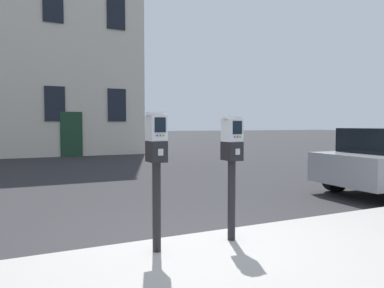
# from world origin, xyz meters

# --- Properties ---
(ground_plane) EXTENTS (160.00, 160.00, 0.00)m
(ground_plane) POSITION_xyz_m (0.00, 0.00, 0.00)
(ground_plane) COLOR #28282B
(parking_meter_near_kerb) EXTENTS (0.22, 0.25, 1.49)m
(parking_meter_near_kerb) POSITION_xyz_m (-0.52, -0.23, 1.16)
(parking_meter_near_kerb) COLOR black
(parking_meter_near_kerb) RESTS_ON sidewalk_slab
(parking_meter_twin_adjacent) EXTENTS (0.22, 0.25, 1.45)m
(parking_meter_twin_adjacent) POSITION_xyz_m (0.41, -0.23, 1.14)
(parking_meter_twin_adjacent) COLOR black
(parking_meter_twin_adjacent) RESTS_ON sidewalk_slab
(townhouse_grey_stucco) EXTENTS (8.67, 5.46, 13.42)m
(townhouse_grey_stucco) POSITION_xyz_m (-0.02, 17.11, 6.71)
(townhouse_grey_stucco) COLOR beige
(townhouse_grey_stucco) RESTS_ON ground_plane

